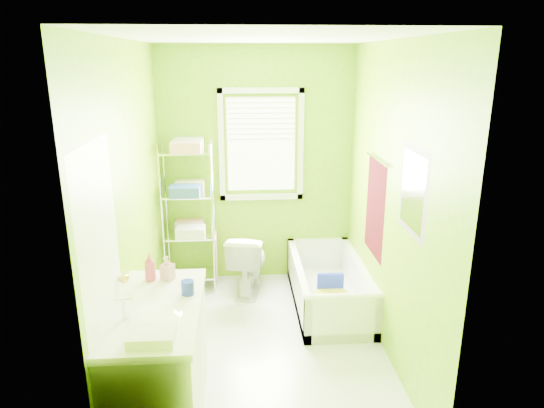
{
  "coord_description": "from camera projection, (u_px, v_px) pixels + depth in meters",
  "views": [
    {
      "loc": [
        -0.19,
        -3.78,
        2.46
      ],
      "look_at": [
        0.09,
        0.25,
        1.24
      ],
      "focal_mm": 32.0,
      "sensor_mm": 36.0,
      "label": 1
    }
  ],
  "objects": [
    {
      "name": "ground",
      "position": [
        264.0,
        344.0,
        4.33
      ],
      "size": [
        2.9,
        2.9,
        0.0
      ],
      "primitive_type": "plane",
      "color": "silver",
      "rests_on": "ground"
    },
    {
      "name": "room_envelope",
      "position": [
        263.0,
        176.0,
        3.88
      ],
      "size": [
        2.14,
        2.94,
        2.62
      ],
      "color": "#6FA307",
      "rests_on": "ground"
    },
    {
      "name": "window",
      "position": [
        261.0,
        139.0,
        5.23
      ],
      "size": [
        0.92,
        0.05,
        1.22
      ],
      "color": "white",
      "rests_on": "ground"
    },
    {
      "name": "door",
      "position": [
        106.0,
        301.0,
        3.02
      ],
      "size": [
        0.09,
        0.8,
        2.0
      ],
      "color": "white",
      "rests_on": "ground"
    },
    {
      "name": "right_wall_decor",
      "position": [
        389.0,
        201.0,
        4.0
      ],
      "size": [
        0.04,
        1.48,
        1.17
      ],
      "color": "#46080D",
      "rests_on": "ground"
    },
    {
      "name": "bathtub",
      "position": [
        329.0,
        291.0,
        4.98
      ],
      "size": [
        0.7,
        1.5,
        0.48
      ],
      "color": "white",
      "rests_on": "ground"
    },
    {
      "name": "toilet",
      "position": [
        248.0,
        262.0,
        5.24
      ],
      "size": [
        0.51,
        0.73,
        0.68
      ],
      "primitive_type": "imported",
      "rotation": [
        0.0,
        0.0,
        2.94
      ],
      "color": "white",
      "rests_on": "ground"
    },
    {
      "name": "vanity",
      "position": [
        160.0,
        359.0,
        3.34
      ],
      "size": [
        0.59,
        1.16,
        1.09
      ],
      "color": "silver",
      "rests_on": "ground"
    },
    {
      "name": "wire_shelf_unit",
      "position": [
        190.0,
        200.0,
        5.16
      ],
      "size": [
        0.56,
        0.44,
        1.65
      ],
      "color": "silver",
      "rests_on": "ground"
    }
  ]
}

